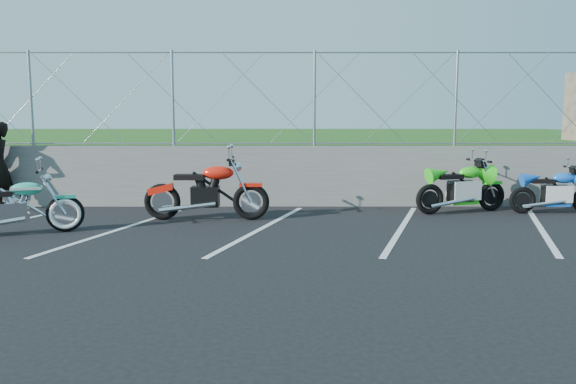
{
  "coord_description": "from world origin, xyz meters",
  "views": [
    {
      "loc": [
        0.41,
        -8.52,
        1.88
      ],
      "look_at": [
        0.43,
        1.3,
        0.59
      ],
      "focal_mm": 35.0,
      "sensor_mm": 36.0,
      "label": 1
    }
  ],
  "objects_px": {
    "cruiser_turquoise": "(17,209)",
    "sportbike_green": "(463,190)",
    "sportbike_blue": "(556,194)",
    "naked_orange": "(208,193)"
  },
  "relations": [
    {
      "from": "naked_orange",
      "to": "sportbike_green",
      "type": "distance_m",
      "value": 5.05
    },
    {
      "from": "naked_orange",
      "to": "sportbike_blue",
      "type": "relative_size",
      "value": 1.31
    },
    {
      "from": "naked_orange",
      "to": "cruiser_turquoise",
      "type": "bearing_deg",
      "value": -155.4
    },
    {
      "from": "cruiser_turquoise",
      "to": "naked_orange",
      "type": "xyz_separation_m",
      "value": [
        2.92,
        1.32,
        0.08
      ]
    },
    {
      "from": "naked_orange",
      "to": "sportbike_blue",
      "type": "distance_m",
      "value": 6.84
    },
    {
      "from": "sportbike_green",
      "to": "sportbike_blue",
      "type": "bearing_deg",
      "value": -20.64
    },
    {
      "from": "cruiser_turquoise",
      "to": "sportbike_green",
      "type": "bearing_deg",
      "value": -2.76
    },
    {
      "from": "sportbike_blue",
      "to": "sportbike_green",
      "type": "bearing_deg",
      "value": 176.63
    },
    {
      "from": "cruiser_turquoise",
      "to": "sportbike_green",
      "type": "xyz_separation_m",
      "value": [
        7.91,
        2.13,
        0.03
      ]
    },
    {
      "from": "sportbike_green",
      "to": "sportbike_blue",
      "type": "distance_m",
      "value": 1.82
    }
  ]
}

